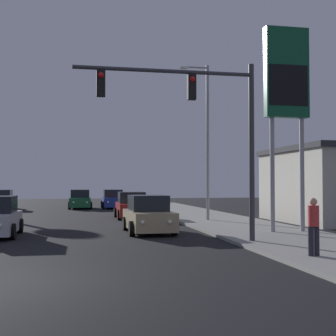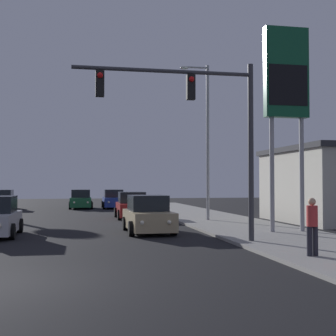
{
  "view_description": "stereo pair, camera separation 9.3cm",
  "coord_description": "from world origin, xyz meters",
  "px_view_note": "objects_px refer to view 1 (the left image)",
  "views": [
    {
      "loc": [
        1.4,
        -10.86,
        2.2
      ],
      "look_at": [
        6.27,
        14.17,
        3.06
      ],
      "focal_mm": 50.0,
      "sensor_mm": 36.0,
      "label": 1
    },
    {
      "loc": [
        1.49,
        -10.88,
        2.2
      ],
      "look_at": [
        6.27,
        14.17,
        3.06
      ],
      "focal_mm": 50.0,
      "sensor_mm": 36.0,
      "label": 2
    }
  ],
  "objects_px": {
    "car_white": "(1,200)",
    "car_red": "(132,206)",
    "traffic_light_mast": "(203,115)",
    "gas_station_sign": "(287,84)",
    "car_blue": "(113,200)",
    "street_lamp": "(205,134)",
    "car_green": "(80,200)",
    "car_tan": "(148,216)",
    "pedestrian_on_sidewalk": "(314,224)"
  },
  "relations": [
    {
      "from": "car_tan",
      "to": "pedestrian_on_sidewalk",
      "type": "relative_size",
      "value": 2.6
    },
    {
      "from": "traffic_light_mast",
      "to": "street_lamp",
      "type": "height_order",
      "value": "street_lamp"
    },
    {
      "from": "car_tan",
      "to": "car_green",
      "type": "relative_size",
      "value": 1.0
    },
    {
      "from": "car_blue",
      "to": "car_white",
      "type": "bearing_deg",
      "value": -1.8
    },
    {
      "from": "car_tan",
      "to": "gas_station_sign",
      "type": "bearing_deg",
      "value": 161.62
    },
    {
      "from": "car_blue",
      "to": "car_red",
      "type": "bearing_deg",
      "value": 91.21
    },
    {
      "from": "car_white",
      "to": "car_red",
      "type": "bearing_deg",
      "value": 127.05
    },
    {
      "from": "car_red",
      "to": "gas_station_sign",
      "type": "distance_m",
      "value": 13.32
    },
    {
      "from": "car_tan",
      "to": "car_green",
      "type": "bearing_deg",
      "value": -83.95
    },
    {
      "from": "car_white",
      "to": "car_blue",
      "type": "relative_size",
      "value": 1.0
    },
    {
      "from": "car_red",
      "to": "traffic_light_mast",
      "type": "bearing_deg",
      "value": 95.35
    },
    {
      "from": "street_lamp",
      "to": "car_white",
      "type": "bearing_deg",
      "value": 130.02
    },
    {
      "from": "traffic_light_mast",
      "to": "gas_station_sign",
      "type": "distance_m",
      "value": 5.77
    },
    {
      "from": "street_lamp",
      "to": "car_green",
      "type": "bearing_deg",
      "value": 113.53
    },
    {
      "from": "street_lamp",
      "to": "gas_station_sign",
      "type": "height_order",
      "value": "same"
    },
    {
      "from": "car_white",
      "to": "street_lamp",
      "type": "distance_m",
      "value": 21.79
    },
    {
      "from": "car_red",
      "to": "traffic_light_mast",
      "type": "relative_size",
      "value": 0.66
    },
    {
      "from": "traffic_light_mast",
      "to": "gas_station_sign",
      "type": "xyz_separation_m",
      "value": [
        4.6,
        2.88,
        1.93
      ]
    },
    {
      "from": "car_blue",
      "to": "pedestrian_on_sidewalk",
      "type": "xyz_separation_m",
      "value": [
        3.55,
        -29.71,
        0.27
      ]
    },
    {
      "from": "car_white",
      "to": "street_lamp",
      "type": "relative_size",
      "value": 0.48
    },
    {
      "from": "car_tan",
      "to": "street_lamp",
      "type": "bearing_deg",
      "value": -129.88
    },
    {
      "from": "traffic_light_mast",
      "to": "pedestrian_on_sidewalk",
      "type": "height_order",
      "value": "traffic_light_mast"
    },
    {
      "from": "car_blue",
      "to": "traffic_light_mast",
      "type": "relative_size",
      "value": 0.65
    },
    {
      "from": "gas_station_sign",
      "to": "pedestrian_on_sidewalk",
      "type": "relative_size",
      "value": 5.39
    },
    {
      "from": "car_tan",
      "to": "pedestrian_on_sidewalk",
      "type": "distance_m",
      "value": 9.13
    },
    {
      "from": "car_white",
      "to": "car_tan",
      "type": "bearing_deg",
      "value": 113.51
    },
    {
      "from": "car_tan",
      "to": "car_green",
      "type": "height_order",
      "value": "same"
    },
    {
      "from": "car_white",
      "to": "car_red",
      "type": "relative_size",
      "value": 1.0
    },
    {
      "from": "car_red",
      "to": "car_green",
      "type": "relative_size",
      "value": 1.0
    },
    {
      "from": "car_green",
      "to": "gas_station_sign",
      "type": "xyz_separation_m",
      "value": [
        8.79,
        -23.19,
        5.86
      ]
    },
    {
      "from": "car_red",
      "to": "gas_station_sign",
      "type": "relative_size",
      "value": 0.48
    },
    {
      "from": "car_white",
      "to": "pedestrian_on_sidewalk",
      "type": "relative_size",
      "value": 2.58
    },
    {
      "from": "car_tan",
      "to": "street_lamp",
      "type": "distance_m",
      "value": 7.99
    },
    {
      "from": "car_red",
      "to": "car_tan",
      "type": "distance_m",
      "value": 8.78
    },
    {
      "from": "car_blue",
      "to": "traffic_light_mast",
      "type": "height_order",
      "value": "traffic_light_mast"
    },
    {
      "from": "car_tan",
      "to": "traffic_light_mast",
      "type": "distance_m",
      "value": 6.23
    },
    {
      "from": "car_red",
      "to": "gas_station_sign",
      "type": "xyz_separation_m",
      "value": [
        5.64,
        -10.55,
        5.86
      ]
    },
    {
      "from": "car_tan",
      "to": "car_white",
      "type": "bearing_deg",
      "value": -67.72
    },
    {
      "from": "pedestrian_on_sidewalk",
      "to": "traffic_light_mast",
      "type": "bearing_deg",
      "value": 121.03
    },
    {
      "from": "car_red",
      "to": "car_blue",
      "type": "height_order",
      "value": "same"
    },
    {
      "from": "street_lamp",
      "to": "pedestrian_on_sidewalk",
      "type": "bearing_deg",
      "value": -92.5
    },
    {
      "from": "car_white",
      "to": "car_tan",
      "type": "height_order",
      "value": "same"
    },
    {
      "from": "car_green",
      "to": "pedestrian_on_sidewalk",
      "type": "xyz_separation_m",
      "value": [
        6.44,
        -29.82,
        0.27
      ]
    },
    {
      "from": "car_blue",
      "to": "street_lamp",
      "type": "distance_m",
      "value": 17.13
    },
    {
      "from": "car_white",
      "to": "gas_station_sign",
      "type": "height_order",
      "value": "gas_station_sign"
    },
    {
      "from": "gas_station_sign",
      "to": "car_white",
      "type": "bearing_deg",
      "value": 123.5
    },
    {
      "from": "car_white",
      "to": "car_red",
      "type": "xyz_separation_m",
      "value": [
        9.83,
        -12.83,
        0.0
      ]
    },
    {
      "from": "car_green",
      "to": "traffic_light_mast",
      "type": "height_order",
      "value": "traffic_light_mast"
    },
    {
      "from": "street_lamp",
      "to": "car_tan",
      "type": "bearing_deg",
      "value": -128.24
    },
    {
      "from": "car_green",
      "to": "car_white",
      "type": "bearing_deg",
      "value": -0.52
    }
  ]
}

